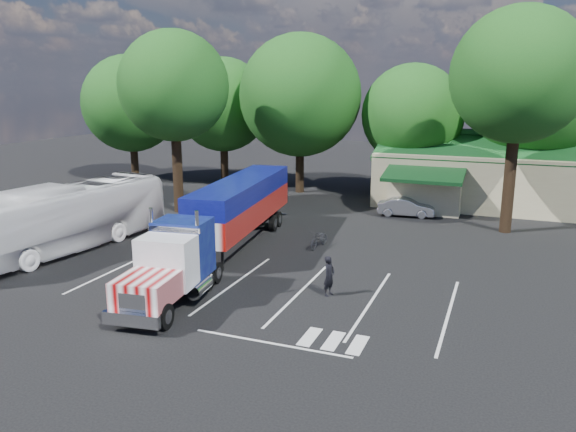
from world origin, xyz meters
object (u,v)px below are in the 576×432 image
(silver_sedan, at_px, (406,207))
(semi_truck, at_px, (227,215))
(tour_bus, at_px, (64,218))
(bicycle, at_px, (319,239))
(woman, at_px, (329,276))

(silver_sedan, bearing_deg, semi_truck, 144.22)
(tour_bus, bearing_deg, silver_sedan, 49.58)
(bicycle, xyz_separation_m, tour_bus, (-12.92, -5.54, 1.31))
(bicycle, height_order, tour_bus, tour_bus)
(bicycle, bearing_deg, silver_sedan, 79.15)
(semi_truck, relative_size, tour_bus, 1.43)
(tour_bus, bearing_deg, bicycle, 29.78)
(bicycle, relative_size, silver_sedan, 0.50)
(semi_truck, distance_m, woman, 7.81)
(semi_truck, bearing_deg, tour_bus, -172.13)
(woman, height_order, tour_bus, tour_bus)
(tour_bus, xyz_separation_m, silver_sedan, (16.12, 15.04, -1.19))
(woman, relative_size, bicycle, 0.90)
(woman, distance_m, bicycle, 7.31)
(semi_truck, xyz_separation_m, bicycle, (4.11, 3.19, -1.69))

